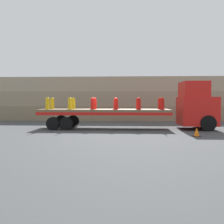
{
  "coord_description": "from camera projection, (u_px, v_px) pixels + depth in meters",
  "views": [
    {
      "loc": [
        1.47,
        -17.7,
        2.03
      ],
      "look_at": [
        0.51,
        0.0,
        1.18
      ],
      "focal_mm": 40.0,
      "sensor_mm": 36.0,
      "label": 1
    }
  ],
  "objects": [
    {
      "name": "ground_plane",
      "position": [
        105.0,
        128.0,
        17.83
      ],
      "size": [
        120.0,
        120.0,
        0.0
      ],
      "primitive_type": "plane",
      "color": "#3F4244"
    },
    {
      "name": "rock_cliff",
      "position": [
        111.0,
        99.0,
        25.5
      ],
      "size": [
        60.0,
        3.3,
        4.31
      ],
      "color": "#84755B",
      "rests_on": "ground_plane"
    },
    {
      "name": "truck_cab",
      "position": [
        197.0,
        106.0,
        17.41
      ],
      "size": [
        2.39,
        2.64,
        3.29
      ],
      "color": "red",
      "rests_on": "ground_plane"
    },
    {
      "name": "flatbed_trailer",
      "position": [
        97.0,
        113.0,
        17.81
      ],
      "size": [
        9.14,
        2.61,
        1.38
      ],
      "color": "brown",
      "rests_on": "ground_plane"
    },
    {
      "name": "fire_hydrant_yellow_near_0",
      "position": [
        48.0,
        104.0,
        17.41
      ],
      "size": [
        0.35,
        0.49,
        0.83
      ],
      "color": "gold",
      "rests_on": "flatbed_trailer"
    },
    {
      "name": "fire_hydrant_yellow_far_0",
      "position": [
        52.0,
        103.0,
        18.51
      ],
      "size": [
        0.35,
        0.49,
        0.83
      ],
      "color": "gold",
      "rests_on": "flatbed_trailer"
    },
    {
      "name": "fire_hydrant_yellow_near_1",
      "position": [
        70.0,
        104.0,
        17.33
      ],
      "size": [
        0.35,
        0.49,
        0.83
      ],
      "color": "gold",
      "rests_on": "flatbed_trailer"
    },
    {
      "name": "fire_hydrant_yellow_far_1",
      "position": [
        73.0,
        103.0,
        18.43
      ],
      "size": [
        0.35,
        0.49,
        0.83
      ],
      "color": "gold",
      "rests_on": "flatbed_trailer"
    },
    {
      "name": "fire_hydrant_red_near_2",
      "position": [
        93.0,
        104.0,
        17.24
      ],
      "size": [
        0.35,
        0.49,
        0.83
      ],
      "color": "red",
      "rests_on": "flatbed_trailer"
    },
    {
      "name": "fire_hydrant_red_far_2",
      "position": [
        95.0,
        103.0,
        18.34
      ],
      "size": [
        0.35,
        0.49,
        0.83
      ],
      "color": "red",
      "rests_on": "flatbed_trailer"
    },
    {
      "name": "fire_hydrant_red_near_3",
      "position": [
        116.0,
        104.0,
        17.15
      ],
      "size": [
        0.35,
        0.49,
        0.83
      ],
      "color": "red",
      "rests_on": "flatbed_trailer"
    },
    {
      "name": "fire_hydrant_red_far_3",
      "position": [
        116.0,
        103.0,
        18.26
      ],
      "size": [
        0.35,
        0.49,
        0.83
      ],
      "color": "red",
      "rests_on": "flatbed_trailer"
    },
    {
      "name": "fire_hydrant_red_near_4",
      "position": [
        139.0,
        104.0,
        17.07
      ],
      "size": [
        0.35,
        0.49,
        0.83
      ],
      "color": "red",
      "rests_on": "flatbed_trailer"
    },
    {
      "name": "fire_hydrant_red_far_4",
      "position": [
        138.0,
        103.0,
        18.17
      ],
      "size": [
        0.35,
        0.49,
        0.83
      ],
      "color": "red",
      "rests_on": "flatbed_trailer"
    },
    {
      "name": "fire_hydrant_red_near_5",
      "position": [
        162.0,
        104.0,
        16.98
      ],
      "size": [
        0.35,
        0.49,
        0.83
      ],
      "color": "red",
      "rests_on": "flatbed_trailer"
    },
    {
      "name": "fire_hydrant_red_far_5",
      "position": [
        160.0,
        103.0,
        18.09
      ],
      "size": [
        0.35,
        0.49,
        0.83
      ],
      "color": "red",
      "rests_on": "flatbed_trailer"
    },
    {
      "name": "cargo_strap_rear",
      "position": [
        50.0,
        97.0,
        17.94
      ],
      "size": [
        0.05,
        2.71,
        0.01
      ],
      "color": "yellow",
      "rests_on": "fire_hydrant_yellow_near_0"
    },
    {
      "name": "cargo_strap_middle",
      "position": [
        72.0,
        97.0,
        17.86
      ],
      "size": [
        0.05,
        2.71,
        0.01
      ],
      "color": "yellow",
      "rests_on": "fire_hydrant_yellow_near_1"
    },
    {
      "name": "cargo_strap_front",
      "position": [
        161.0,
        97.0,
        17.51
      ],
      "size": [
        0.05,
        2.71,
        0.01
      ],
      "color": "yellow",
      "rests_on": "fire_hydrant_red_near_5"
    },
    {
      "name": "traffic_cone",
      "position": [
        197.0,
        132.0,
        13.87
      ],
      "size": [
        0.4,
        0.4,
        0.51
      ],
      "color": "black",
      "rests_on": "ground_plane"
    }
  ]
}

